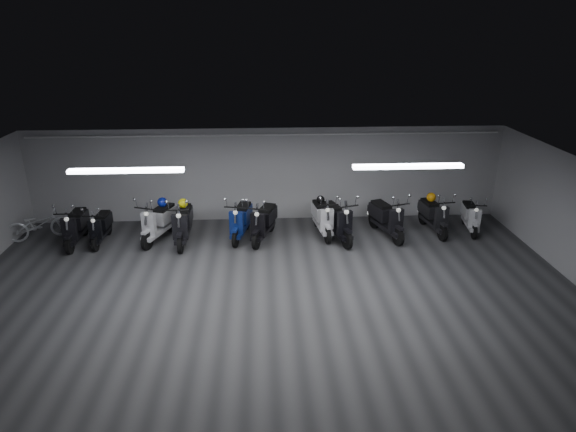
{
  "coord_description": "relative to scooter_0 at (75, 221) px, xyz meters",
  "views": [
    {
      "loc": [
        -0.15,
        -9.22,
        5.66
      ],
      "look_at": [
        0.48,
        2.5,
        1.05
      ],
      "focal_mm": 31.01,
      "sensor_mm": 36.0,
      "label": 1
    }
  ],
  "objects": [
    {
      "name": "floor",
      "position": [
        5.19,
        -3.4,
        -0.69
      ],
      "size": [
        14.0,
        10.0,
        0.01
      ],
      "primitive_type": "cube",
      "color": "#343436",
      "rests_on": "ground"
    },
    {
      "name": "scooter_7",
      "position": [
        7.05,
        -0.06,
        0.05
      ],
      "size": [
        1.24,
        2.09,
        1.47
      ],
      "primitive_type": null,
      "rotation": [
        0.0,
        0.0,
        0.31
      ],
      "color": "black",
      "rests_on": "floor"
    },
    {
      "name": "scooter_8",
      "position": [
        8.48,
        0.07,
        0.03
      ],
      "size": [
        1.18,
        2.03,
        1.43
      ],
      "primitive_type": null,
      "rotation": [
        0.0,
        0.0,
        0.3
      ],
      "color": "black",
      "rests_on": "floor"
    },
    {
      "name": "fluor_strip_left",
      "position": [
        2.19,
        -2.4,
        2.06
      ],
      "size": [
        2.4,
        0.18,
        0.08
      ],
      "primitive_type": "cube",
      "color": "white",
      "rests_on": "ceiling"
    },
    {
      "name": "helmet_1",
      "position": [
        2.28,
        0.4,
        0.34
      ],
      "size": [
        0.27,
        0.27,
        0.27
      ],
      "primitive_type": "sphere",
      "color": "#0D1B97",
      "rests_on": "scooter_2"
    },
    {
      "name": "ceiling",
      "position": [
        5.19,
        -3.4,
        2.12
      ],
      "size": [
        14.0,
        10.0,
        0.01
      ],
      "primitive_type": "cube",
      "color": "gray",
      "rests_on": "ground"
    },
    {
      "name": "scooter_4",
      "position": [
        4.43,
        0.19,
        0.01
      ],
      "size": [
        1.0,
        1.96,
        1.39
      ],
      "primitive_type": null,
      "rotation": [
        0.0,
        0.0,
        -0.21
      ],
      "color": "navy",
      "rests_on": "floor"
    },
    {
      "name": "bicycle",
      "position": [
        -1.15,
        0.41,
        -0.15
      ],
      "size": [
        1.76,
        1.13,
        1.07
      ],
      "primitive_type": "imported",
      "rotation": [
        0.0,
        0.0,
        1.93
      ],
      "color": "silver",
      "rests_on": "floor"
    },
    {
      "name": "fluor_strip_right",
      "position": [
        8.19,
        -2.4,
        2.06
      ],
      "size": [
        2.4,
        0.18,
        0.08
      ],
      "primitive_type": "cube",
      "color": "white",
      "rests_on": "ceiling"
    },
    {
      "name": "scooter_0",
      "position": [
        0.0,
        0.0,
        0.0
      ],
      "size": [
        0.65,
        1.85,
        1.37
      ],
      "primitive_type": null,
      "rotation": [
        0.0,
        0.0,
        0.02
      ],
      "color": "black",
      "rests_on": "floor"
    },
    {
      "name": "scooter_6",
      "position": [
        6.71,
        0.29,
        0.0
      ],
      "size": [
        0.85,
        1.91,
        1.37
      ],
      "primitive_type": null,
      "rotation": [
        0.0,
        0.0,
        0.13
      ],
      "color": "silver",
      "rests_on": "floor"
    },
    {
      "name": "scooter_9",
      "position": [
        9.89,
        0.29,
        -0.0
      ],
      "size": [
        0.84,
        1.89,
        1.36
      ],
      "primitive_type": null,
      "rotation": [
        0.0,
        0.0,
        0.13
      ],
      "color": "black",
      "rests_on": "floor"
    },
    {
      "name": "scooter_1",
      "position": [
        0.64,
        0.06,
        -0.07
      ],
      "size": [
        0.58,
        1.64,
        1.22
      ],
      "primitive_type": null,
      "rotation": [
        0.0,
        0.0,
        -0.02
      ],
      "color": "black",
      "rests_on": "floor"
    },
    {
      "name": "helmet_0",
      "position": [
        2.88,
        0.22,
        0.36
      ],
      "size": [
        0.27,
        0.27,
        0.27
      ],
      "primitive_type": "sphere",
      "color": "#F6EE0E",
      "rests_on": "scooter_3"
    },
    {
      "name": "conduit",
      "position": [
        5.19,
        1.52,
        1.94
      ],
      "size": [
        13.6,
        0.05,
        0.05
      ],
      "primitive_type": "cylinder",
      "rotation": [
        0.0,
        1.57,
        0.0
      ],
      "color": "white",
      "rests_on": "back_wall"
    },
    {
      "name": "scooter_2",
      "position": [
        2.19,
        0.15,
        0.03
      ],
      "size": [
        1.26,
        2.02,
        1.43
      ],
      "primitive_type": null,
      "rotation": [
        0.0,
        0.0,
        -0.35
      ],
      "color": "silver",
      "rests_on": "floor"
    },
    {
      "name": "scooter_10",
      "position": [
        10.98,
        0.3,
        -0.08
      ],
      "size": [
        0.78,
        1.69,
        1.21
      ],
      "primitive_type": null,
      "rotation": [
        0.0,
        0.0,
        -0.15
      ],
      "color": "silver",
      "rests_on": "floor"
    },
    {
      "name": "scooter_3",
      "position": [
        2.88,
        -0.06,
        0.05
      ],
      "size": [
        0.66,
        1.98,
        1.47
      ],
      "primitive_type": null,
      "rotation": [
        0.0,
        0.0,
        0.0
      ],
      "color": "black",
      "rests_on": "floor"
    },
    {
      "name": "scooter_5",
      "position": [
        5.06,
        0.01,
        0.02
      ],
      "size": [
        1.21,
        1.98,
        1.4
      ],
      "primitive_type": null,
      "rotation": [
        0.0,
        0.0,
        -0.33
      ],
      "color": "black",
      "rests_on": "floor"
    },
    {
      "name": "helmet_3",
      "position": [
        6.68,
        0.54,
        0.28
      ],
      "size": [
        0.23,
        0.23,
        0.23
      ],
      "primitive_type": "sphere",
      "color": "black",
      "rests_on": "scooter_6"
    },
    {
      "name": "helmet_2",
      "position": [
        9.86,
        0.54,
        0.29
      ],
      "size": [
        0.26,
        0.26,
        0.26
      ],
      "primitive_type": "sphere",
      "color": "orange",
      "rests_on": "scooter_9"
    },
    {
      "name": "back_wall",
      "position": [
        5.19,
        1.61,
        0.72
      ],
      "size": [
        14.0,
        0.01,
        2.8
      ],
      "primitive_type": "cube",
      "color": "#A0A0A3",
      "rests_on": "ground"
    }
  ]
}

